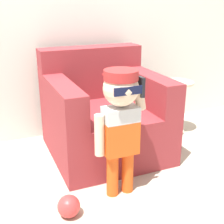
# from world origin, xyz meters

# --- Properties ---
(ground_plane) EXTENTS (10.00, 10.00, 0.00)m
(ground_plane) POSITION_xyz_m (0.00, 0.00, 0.00)
(ground_plane) COLOR #BCB29E
(armchair) EXTENTS (0.94, 0.95, 0.89)m
(armchair) POSITION_xyz_m (0.06, 0.15, 0.33)
(armchair) COLOR maroon
(armchair) RESTS_ON ground_plane
(person_child) EXTENTS (0.36, 0.27, 0.89)m
(person_child) POSITION_xyz_m (-0.08, -0.52, 0.59)
(person_child) COLOR #E05119
(person_child) RESTS_ON ground_plane
(side_table) EXTENTS (0.32, 0.32, 0.54)m
(side_table) POSITION_xyz_m (0.86, 0.22, 0.32)
(side_table) COLOR beige
(side_table) RESTS_ON ground_plane
(toy_ball) EXTENTS (0.15, 0.15, 0.15)m
(toy_ball) POSITION_xyz_m (-0.49, -0.64, 0.07)
(toy_ball) COLOR #D13838
(toy_ball) RESTS_ON ground_plane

